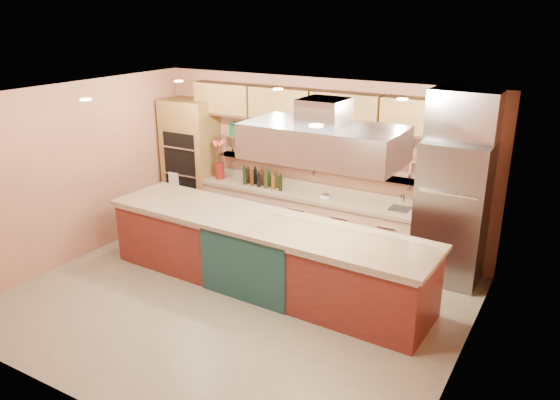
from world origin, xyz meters
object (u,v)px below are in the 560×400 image
Objects in this scene: island at (264,253)px; kitchen_scale at (326,196)px; flower_vase at (220,171)px; copper_kettle at (265,135)px; green_canister at (273,134)px; refrigerator at (451,213)px.

kitchen_scale is at bearing 83.96° from island.
island is 16.28× the size of flower_vase.
copper_kettle is 0.15m from green_canister.
refrigerator is 7.00× the size of flower_vase.
green_canister is at bearing 146.56° from kitchen_scale.
copper_kettle is (-3.29, 0.23, 0.74)m from refrigerator.
kitchen_scale is (2.12, 0.00, -0.11)m from flower_vase.
island is 2.52m from flower_vase.
flower_vase is at bearing 142.70° from island.
copper_kettle is at bearing 14.67° from flower_vase.
island is 24.31× the size of green_canister.
island is (-2.24, -1.55, -0.54)m from refrigerator.
copper_kettle is 0.97× the size of green_canister.
island is at bearing -145.29° from refrigerator.
refrigerator is at bearing -4.00° from copper_kettle.
green_canister is (0.15, 0.00, 0.02)m from copper_kettle.
refrigerator is 0.43× the size of island.
flower_vase is 2.12m from kitchen_scale.
island is 34.60× the size of kitchen_scale.
island is 2.38m from green_canister.
flower_vase reaches higher than island.
flower_vase is (-1.89, 1.56, 0.57)m from island.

